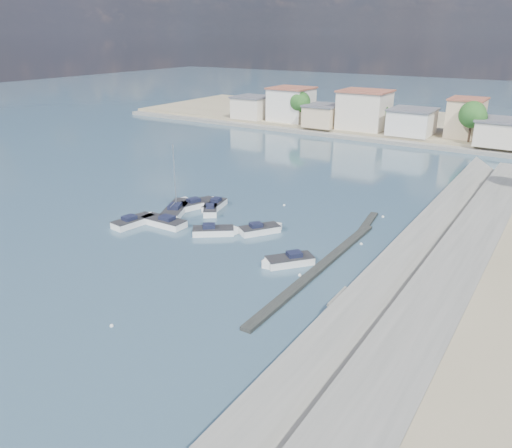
{
  "coord_description": "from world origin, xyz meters",
  "views": [
    {
      "loc": [
        25.49,
        -30.16,
        21.66
      ],
      "look_at": [
        -2.9,
        13.93,
        1.4
      ],
      "focal_mm": 35.0,
      "sensor_mm": 36.0,
      "label": 1
    }
  ],
  "objects_px": {
    "motorboat_a": "(135,221)",
    "motorboat_g": "(214,206)",
    "motorboat_b": "(262,229)",
    "motorboat_h": "(215,231)",
    "motorboat_f": "(210,209)",
    "sailboat": "(177,208)",
    "motorboat_d": "(287,261)",
    "motorboat_c": "(162,222)",
    "motorboat_e": "(199,204)"
  },
  "relations": [
    {
      "from": "motorboat_a",
      "to": "motorboat_g",
      "type": "xyz_separation_m",
      "value": [
        4.61,
        9.57,
        0.0
      ]
    },
    {
      "from": "motorboat_h",
      "to": "sailboat",
      "type": "height_order",
      "value": "sailboat"
    },
    {
      "from": "motorboat_d",
      "to": "motorboat_c",
      "type": "bearing_deg",
      "value": 175.37
    },
    {
      "from": "motorboat_b",
      "to": "motorboat_g",
      "type": "height_order",
      "value": "same"
    },
    {
      "from": "motorboat_g",
      "to": "sailboat",
      "type": "xyz_separation_m",
      "value": [
        -3.45,
        -3.27,
        0.03
      ]
    },
    {
      "from": "motorboat_d",
      "to": "motorboat_g",
      "type": "distance_m",
      "value": 18.78
    },
    {
      "from": "motorboat_b",
      "to": "motorboat_d",
      "type": "relative_size",
      "value": 1.0
    },
    {
      "from": "motorboat_f",
      "to": "motorboat_h",
      "type": "bearing_deg",
      "value": -48.05
    },
    {
      "from": "motorboat_d",
      "to": "sailboat",
      "type": "distance_m",
      "value": 20.64
    },
    {
      "from": "motorboat_e",
      "to": "motorboat_h",
      "type": "xyz_separation_m",
      "value": [
        7.75,
        -6.61,
        0.0
      ]
    },
    {
      "from": "motorboat_a",
      "to": "motorboat_e",
      "type": "height_order",
      "value": "same"
    },
    {
      "from": "motorboat_e",
      "to": "motorboat_g",
      "type": "relative_size",
      "value": 1.12
    },
    {
      "from": "motorboat_d",
      "to": "motorboat_g",
      "type": "xyz_separation_m",
      "value": [
        -16.26,
        9.4,
        0.0
      ]
    },
    {
      "from": "sailboat",
      "to": "motorboat_f",
      "type": "bearing_deg",
      "value": 28.34
    },
    {
      "from": "motorboat_a",
      "to": "motorboat_b",
      "type": "relative_size",
      "value": 1.2
    },
    {
      "from": "motorboat_f",
      "to": "motorboat_a",
      "type": "bearing_deg",
      "value": -120.73
    },
    {
      "from": "motorboat_b",
      "to": "motorboat_h",
      "type": "relative_size",
      "value": 1.0
    },
    {
      "from": "motorboat_a",
      "to": "motorboat_b",
      "type": "bearing_deg",
      "value": 22.87
    },
    {
      "from": "motorboat_a",
      "to": "motorboat_f",
      "type": "xyz_separation_m",
      "value": [
        4.96,
        8.35,
        -0.0
      ]
    },
    {
      "from": "motorboat_b",
      "to": "motorboat_h",
      "type": "height_order",
      "value": "same"
    },
    {
      "from": "motorboat_c",
      "to": "sailboat",
      "type": "relative_size",
      "value": 0.7
    },
    {
      "from": "motorboat_d",
      "to": "motorboat_h",
      "type": "distance_m",
      "value": 11.1
    },
    {
      "from": "motorboat_f",
      "to": "motorboat_h",
      "type": "distance_m",
      "value": 7.62
    },
    {
      "from": "motorboat_d",
      "to": "sailboat",
      "type": "height_order",
      "value": "sailboat"
    },
    {
      "from": "motorboat_b",
      "to": "sailboat",
      "type": "xyz_separation_m",
      "value": [
        -13.05,
        0.3,
        0.03
      ]
    },
    {
      "from": "motorboat_c",
      "to": "motorboat_a",
      "type": "bearing_deg",
      "value": -149.91
    },
    {
      "from": "motorboat_h",
      "to": "motorboat_b",
      "type": "bearing_deg",
      "value": 38.59
    },
    {
      "from": "motorboat_h",
      "to": "motorboat_c",
      "type": "bearing_deg",
      "value": -171.79
    },
    {
      "from": "motorboat_a",
      "to": "motorboat_f",
      "type": "distance_m",
      "value": 9.71
    },
    {
      "from": "motorboat_e",
      "to": "motorboat_f",
      "type": "xyz_separation_m",
      "value": [
        2.66,
        -0.94,
        -0.0
      ]
    },
    {
      "from": "motorboat_h",
      "to": "sailboat",
      "type": "bearing_deg",
      "value": 157.86
    },
    {
      "from": "motorboat_f",
      "to": "motorboat_b",
      "type": "bearing_deg",
      "value": -14.28
    },
    {
      "from": "motorboat_d",
      "to": "motorboat_g",
      "type": "bearing_deg",
      "value": 149.97
    },
    {
      "from": "motorboat_e",
      "to": "motorboat_h",
      "type": "distance_m",
      "value": 10.19
    },
    {
      "from": "motorboat_b",
      "to": "motorboat_d",
      "type": "height_order",
      "value": "same"
    },
    {
      "from": "motorboat_g",
      "to": "motorboat_a",
      "type": "bearing_deg",
      "value": -115.73
    },
    {
      "from": "motorboat_c",
      "to": "motorboat_f",
      "type": "xyz_separation_m",
      "value": [
        2.14,
        6.71,
        -0.0
      ]
    },
    {
      "from": "sailboat",
      "to": "motorboat_c",
      "type": "bearing_deg",
      "value": -70.43
    },
    {
      "from": "motorboat_f",
      "to": "sailboat",
      "type": "xyz_separation_m",
      "value": [
        -3.8,
        -2.05,
        0.03
      ]
    },
    {
      "from": "motorboat_d",
      "to": "motorboat_e",
      "type": "relative_size",
      "value": 0.84
    },
    {
      "from": "motorboat_a",
      "to": "motorboat_d",
      "type": "relative_size",
      "value": 1.2
    },
    {
      "from": "motorboat_d",
      "to": "motorboat_e",
      "type": "xyz_separation_m",
      "value": [
        -18.56,
        9.11,
        0.0
      ]
    },
    {
      "from": "motorboat_d",
      "to": "motorboat_f",
      "type": "relative_size",
      "value": 1.14
    },
    {
      "from": "motorboat_a",
      "to": "motorboat_c",
      "type": "bearing_deg",
      "value": 30.09
    },
    {
      "from": "sailboat",
      "to": "motorboat_d",
      "type": "bearing_deg",
      "value": -17.27
    },
    {
      "from": "motorboat_b",
      "to": "motorboat_g",
      "type": "distance_m",
      "value": 10.24
    },
    {
      "from": "motorboat_b",
      "to": "motorboat_h",
      "type": "bearing_deg",
      "value": -141.41
    },
    {
      "from": "motorboat_b",
      "to": "motorboat_h",
      "type": "xyz_separation_m",
      "value": [
        -4.15,
        -3.31,
        0.0
      ]
    },
    {
      "from": "motorboat_e",
      "to": "motorboat_f",
      "type": "distance_m",
      "value": 2.82
    },
    {
      "from": "motorboat_g",
      "to": "motorboat_h",
      "type": "relative_size",
      "value": 1.07
    }
  ]
}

